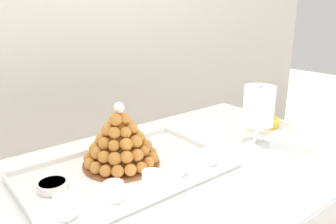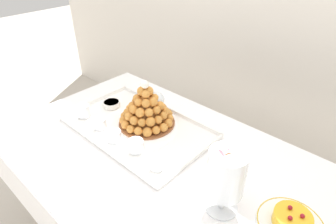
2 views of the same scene
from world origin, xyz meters
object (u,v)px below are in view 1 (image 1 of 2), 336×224
at_px(macaron_goblet, 259,107).
at_px(wine_glass, 115,131).
at_px(serving_tray, 127,171).
at_px(dessert_cup_mid_right, 177,166).
at_px(dessert_cup_mid_left, 114,191).
at_px(dessert_cup_centre, 152,180).
at_px(dessert_cup_left, 65,207).
at_px(creme_brulee_ramekin, 53,185).
at_px(dessert_cup_right, 210,157).
at_px(fruit_tart_plate, 266,123).
at_px(croquembouche, 121,142).

relative_size(macaron_goblet, wine_glass, 1.63).
xyz_separation_m(serving_tray, dessert_cup_mid_right, (0.12, -0.11, 0.03)).
distance_m(dessert_cup_mid_left, dessert_cup_mid_right, 0.23).
xyz_separation_m(serving_tray, dessert_cup_centre, (0.01, -0.13, 0.02)).
distance_m(dessert_cup_left, dessert_cup_mid_right, 0.37).
relative_size(dessert_cup_left, creme_brulee_ramekin, 0.70).
height_order(serving_tray, dessert_cup_mid_right, dessert_cup_mid_right).
height_order(dessert_cup_right, fruit_tart_plate, fruit_tart_plate).
distance_m(croquembouche, creme_brulee_ramekin, 0.25).
relative_size(dessert_cup_mid_left, creme_brulee_ramekin, 0.68).
bearing_deg(dessert_cup_right, dessert_cup_mid_left, 178.50).
xyz_separation_m(dessert_cup_right, wine_glass, (-0.23, 0.23, 0.08)).
bearing_deg(creme_brulee_ramekin, serving_tray, -8.58).
bearing_deg(macaron_goblet, creme_brulee_ramekin, 169.10).
bearing_deg(fruit_tart_plate, dessert_cup_mid_right, -171.26).
distance_m(serving_tray, dessert_cup_centre, 0.13).
bearing_deg(dessert_cup_mid_left, fruit_tart_plate, 6.68).
xyz_separation_m(croquembouche, dessert_cup_left, (-0.26, -0.16, -0.05)).
relative_size(dessert_cup_left, dessert_cup_right, 1.13).
relative_size(serving_tray, dessert_cup_mid_left, 11.46).
xyz_separation_m(croquembouche, dessert_cup_centre, (-0.01, -0.18, -0.06)).
relative_size(serving_tray, wine_glass, 4.35).
distance_m(dessert_cup_centre, wine_glass, 0.25).
bearing_deg(dessert_cup_mid_right, serving_tray, 136.28).
distance_m(dessert_cup_mid_right, creme_brulee_ramekin, 0.38).
relative_size(dessert_cup_left, dessert_cup_mid_right, 0.93).
bearing_deg(dessert_cup_mid_right, dessert_cup_centre, -170.62).
distance_m(serving_tray, dessert_cup_left, 0.28).
bearing_deg(serving_tray, dessert_cup_left, -155.93).
height_order(creme_brulee_ramekin, wine_glass, wine_glass).
xyz_separation_m(creme_brulee_ramekin, macaron_goblet, (0.76, -0.15, 0.13)).
distance_m(serving_tray, croquembouche, 0.10).
bearing_deg(dessert_cup_mid_left, dessert_cup_centre, -6.31).
distance_m(dessert_cup_left, wine_glass, 0.36).
relative_size(dessert_cup_mid_left, wine_glass, 0.38).
bearing_deg(serving_tray, wine_glass, 78.19).
distance_m(creme_brulee_ramekin, fruit_tart_plate, 0.95).
bearing_deg(dessert_cup_centre, macaron_goblet, 2.21).
xyz_separation_m(dessert_cup_left, creme_brulee_ramekin, (0.02, 0.15, -0.01)).
relative_size(serving_tray, macaron_goblet, 2.67).
relative_size(dessert_cup_left, wine_glass, 0.39).
relative_size(dessert_cup_centre, wine_glass, 0.39).
relative_size(croquembouche, dessert_cup_centre, 4.41).
height_order(croquembouche, dessert_cup_left, croquembouche).
distance_m(serving_tray, wine_glass, 0.15).
bearing_deg(dessert_cup_mid_left, wine_glass, 58.37).
bearing_deg(dessert_cup_left, dessert_cup_centre, -4.27).
distance_m(dessert_cup_centre, dessert_cup_right, 0.25).
bearing_deg(macaron_goblet, dessert_cup_centre, -177.79).
bearing_deg(dessert_cup_centre, croquembouche, 88.16).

